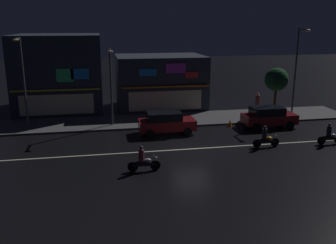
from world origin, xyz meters
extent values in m
plane|color=black|center=(0.00, 0.00, 0.00)|extent=(140.00, 140.00, 0.00)
cube|color=beige|center=(0.00, 0.00, 0.01)|extent=(30.63, 0.16, 0.01)
cube|color=#4C4C4F|center=(0.00, 7.66, 0.07)|extent=(32.25, 4.61, 0.14)
cube|color=#2D333D|center=(0.00, 13.06, 2.58)|extent=(8.50, 6.09, 5.17)
cube|color=orange|center=(0.00, 9.89, 2.60)|extent=(8.07, 0.24, 0.12)
cube|color=#268CF2|center=(-1.60, 9.95, 3.94)|extent=(1.56, 0.08, 0.62)
cube|color=#D83FD8|center=(0.94, 9.95, 4.25)|extent=(1.82, 0.08, 0.89)
cube|color=red|center=(2.41, 9.95, 3.62)|extent=(1.22, 0.08, 0.59)
cube|color=beige|center=(0.00, 9.95, 1.30)|extent=(6.80, 0.06, 1.80)
cube|color=#2D333D|center=(-9.67, 14.21, 3.60)|extent=(7.91, 8.38, 7.19)
cube|color=yellow|center=(-9.67, 9.89, 2.60)|extent=(7.52, 0.24, 0.12)
cube|color=#268CF2|center=(-7.56, 9.95, 3.95)|extent=(1.54, 0.08, 0.90)
cube|color=#33E572|center=(-8.82, 9.95, 3.85)|extent=(1.46, 0.08, 1.12)
cube|color=beige|center=(-9.67, 9.95, 1.30)|extent=(6.33, 0.06, 1.80)
cylinder|color=#47494C|center=(-11.67, 7.08, 3.67)|extent=(0.16, 0.16, 7.07)
cube|color=#47494C|center=(-11.67, 6.38, 7.11)|extent=(0.10, 1.40, 0.10)
ellipsoid|color=#F9E099|center=(-11.67, 5.68, 7.03)|extent=(0.44, 0.32, 0.20)
cylinder|color=#47494C|center=(-5.02, 6.76, 3.23)|extent=(0.16, 0.16, 6.18)
cube|color=#47494C|center=(-5.02, 6.06, 6.22)|extent=(0.10, 1.40, 0.10)
ellipsoid|color=#F9E099|center=(-5.02, 5.36, 6.14)|extent=(0.44, 0.32, 0.20)
cylinder|color=#47494C|center=(11.12, 7.05, 3.98)|extent=(0.16, 0.16, 7.68)
cube|color=#47494C|center=(11.12, 6.35, 7.72)|extent=(0.10, 1.40, 0.10)
ellipsoid|color=#F9E099|center=(11.12, 5.65, 7.64)|extent=(0.44, 0.32, 0.20)
cylinder|color=brown|center=(8.46, 8.63, 0.94)|extent=(0.41, 0.41, 1.60)
sphere|color=tan|center=(8.46, 8.63, 1.85)|extent=(0.22, 0.22, 0.22)
cylinder|color=#473323|center=(9.50, 7.28, 1.35)|extent=(0.24, 0.24, 2.42)
sphere|color=#194723|center=(9.50, 7.28, 3.39)|extent=(2.07, 2.07, 2.07)
cube|color=maroon|center=(-0.98, 3.92, 0.69)|extent=(4.30, 1.78, 0.76)
cube|color=black|center=(-1.19, 3.92, 1.37)|extent=(2.58, 1.57, 0.60)
cube|color=#F9F2CC|center=(1.13, 4.52, 0.79)|extent=(0.08, 0.20, 0.12)
cube|color=#F9F2CC|center=(1.13, 3.31, 0.79)|extent=(0.08, 0.20, 0.12)
cylinder|color=black|center=(0.44, 4.81, 0.31)|extent=(0.62, 0.20, 0.62)
cylinder|color=black|center=(0.44, 3.03, 0.31)|extent=(0.62, 0.20, 0.62)
cylinder|color=black|center=(-2.40, 4.81, 0.31)|extent=(0.62, 0.20, 0.62)
cylinder|color=black|center=(-2.40, 3.03, 0.31)|extent=(0.62, 0.20, 0.62)
cube|color=maroon|center=(7.53, 4.18, 0.69)|extent=(4.30, 1.78, 0.76)
cube|color=black|center=(7.31, 4.18, 1.37)|extent=(2.58, 1.57, 0.60)
cube|color=#F9F2CC|center=(9.64, 4.78, 0.79)|extent=(0.08, 0.20, 0.12)
cube|color=#F9F2CC|center=(9.64, 3.57, 0.79)|extent=(0.08, 0.20, 0.12)
cylinder|color=black|center=(8.95, 5.07, 0.31)|extent=(0.62, 0.20, 0.62)
cylinder|color=black|center=(8.95, 3.29, 0.31)|extent=(0.62, 0.20, 0.62)
cylinder|color=black|center=(6.11, 5.07, 0.31)|extent=(0.62, 0.20, 0.62)
cylinder|color=black|center=(6.11, 3.29, 0.31)|extent=(0.62, 0.20, 0.62)
cylinder|color=black|center=(9.12, -0.74, 0.30)|extent=(0.60, 0.10, 0.60)
cube|color=black|center=(9.77, -0.74, 0.40)|extent=(1.30, 0.14, 0.20)
ellipsoid|color=#B2B7BC|center=(9.97, -0.74, 0.62)|extent=(0.44, 0.26, 0.24)
cube|color=black|center=(9.57, -0.74, 0.55)|extent=(0.56, 0.22, 0.10)
cylinder|color=#232328|center=(9.62, -0.74, 0.95)|extent=(0.32, 0.32, 0.70)
sphere|color=#333338|center=(9.62, -0.74, 1.41)|extent=(0.22, 0.22, 0.22)
cylinder|color=black|center=(5.74, -0.51, 0.30)|extent=(0.60, 0.08, 0.60)
cylinder|color=black|center=(4.44, -0.51, 0.30)|extent=(0.60, 0.10, 0.60)
cube|color=black|center=(5.09, -0.51, 0.40)|extent=(1.30, 0.14, 0.20)
ellipsoid|color=gold|center=(5.29, -0.51, 0.62)|extent=(0.44, 0.26, 0.24)
cube|color=black|center=(4.89, -0.51, 0.55)|extent=(0.56, 0.22, 0.10)
cylinder|color=slate|center=(5.69, -0.51, 0.85)|extent=(0.03, 0.60, 0.03)
sphere|color=white|center=(5.78, -0.51, 0.75)|extent=(0.14, 0.14, 0.14)
cylinder|color=#232328|center=(4.94, -0.51, 0.95)|extent=(0.32, 0.32, 0.70)
sphere|color=#333338|center=(4.94, -0.51, 1.41)|extent=(0.22, 0.22, 0.22)
cylinder|color=black|center=(-2.96, -3.16, 0.30)|extent=(0.60, 0.08, 0.60)
cylinder|color=black|center=(-4.26, -3.16, 0.30)|extent=(0.60, 0.10, 0.60)
cube|color=black|center=(-3.61, -3.16, 0.40)|extent=(1.30, 0.14, 0.20)
ellipsoid|color=#B2B7BC|center=(-3.41, -3.16, 0.62)|extent=(0.44, 0.26, 0.24)
cube|color=black|center=(-3.81, -3.16, 0.55)|extent=(0.56, 0.22, 0.10)
cylinder|color=slate|center=(-3.01, -3.16, 0.85)|extent=(0.03, 0.60, 0.03)
sphere|color=white|center=(-2.92, -3.16, 0.75)|extent=(0.14, 0.14, 0.14)
cylinder|color=brown|center=(-3.76, -3.16, 0.95)|extent=(0.32, 0.32, 0.70)
sphere|color=#333338|center=(-3.76, -3.16, 1.41)|extent=(0.22, 0.22, 0.22)
cone|color=orange|center=(4.49, 4.94, 0.28)|extent=(0.36, 0.36, 0.55)
camera|label=1|loc=(-5.84, -22.62, 8.16)|focal=39.12mm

